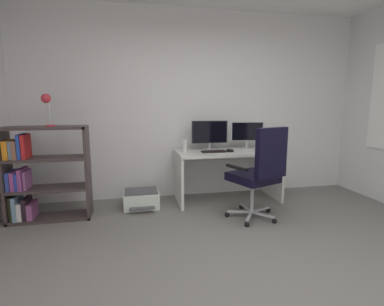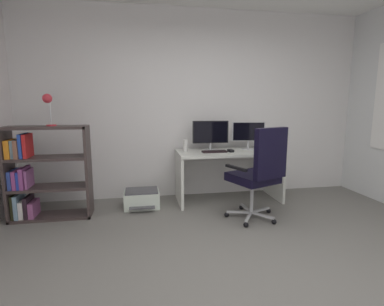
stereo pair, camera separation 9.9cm
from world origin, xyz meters
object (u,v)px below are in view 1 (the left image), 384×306
(office_chair, at_px, (260,170))
(desk_lamp, at_px, (47,102))
(bookshelf, at_px, (37,176))
(monitor_main, at_px, (210,133))
(keyboard, at_px, (214,151))
(desk, at_px, (228,164))
(monitor_secondary, at_px, (247,133))
(computer_mouse, at_px, (230,151))
(desktop_speaker, at_px, (185,146))
(printer, at_px, (141,199))

(office_chair, xyz_separation_m, desk_lamp, (-2.40, 0.55, 0.78))
(bookshelf, bearing_deg, monitor_main, 9.24)
(keyboard, bearing_deg, monitor_main, 94.71)
(desk, xyz_separation_m, monitor_secondary, (0.33, 0.11, 0.43))
(desk, xyz_separation_m, keyboard, (-0.23, -0.06, 0.20))
(monitor_secondary, bearing_deg, desk_lamp, -172.15)
(computer_mouse, relative_size, desk_lamp, 0.27)
(monitor_main, xyz_separation_m, office_chair, (0.37, -0.91, -0.35))
(keyboard, height_order, office_chair, office_chair)
(keyboard, bearing_deg, desk, 13.97)
(monitor_main, bearing_deg, monitor_secondary, 0.01)
(computer_mouse, height_order, desktop_speaker, desktop_speaker)
(monitor_main, bearing_deg, desktop_speaker, -172.68)
(desk, distance_m, desk_lamp, 2.45)
(office_chair, bearing_deg, computer_mouse, 99.36)
(computer_mouse, relative_size, bookshelf, 0.09)
(monitor_secondary, xyz_separation_m, printer, (-1.56, -0.19, -0.85))
(desk, distance_m, desktop_speaker, 0.67)
(computer_mouse, height_order, bookshelf, bookshelf)
(monitor_main, height_order, monitor_secondary, monitor_main)
(keyboard, height_order, desktop_speaker, desktop_speaker)
(desktop_speaker, relative_size, office_chair, 0.15)
(desk, distance_m, computer_mouse, 0.22)
(monitor_main, distance_m, monitor_secondary, 0.57)
(computer_mouse, bearing_deg, desk_lamp, 175.38)
(desk, height_order, computer_mouse, computer_mouse)
(keyboard, distance_m, desk_lamp, 2.17)
(keyboard, relative_size, bookshelf, 0.30)
(computer_mouse, bearing_deg, bookshelf, 175.07)
(monitor_secondary, distance_m, keyboard, 0.62)
(computer_mouse, bearing_deg, monitor_secondary, 21.07)
(desk, xyz_separation_m, desk_lamp, (-2.28, -0.25, 0.87))
(monitor_secondary, height_order, keyboard, monitor_secondary)
(monitor_main, height_order, office_chair, monitor_main)
(monitor_secondary, distance_m, printer, 1.78)
(monitor_main, height_order, computer_mouse, monitor_main)
(keyboard, distance_m, printer, 1.18)
(desk_lamp, relative_size, printer, 0.80)
(office_chair, xyz_separation_m, bookshelf, (-2.57, 0.55, -0.08))
(desktop_speaker, relative_size, bookshelf, 0.15)
(computer_mouse, relative_size, office_chair, 0.09)
(desk, height_order, office_chair, office_chair)
(computer_mouse, relative_size, desktop_speaker, 0.59)
(keyboard, bearing_deg, monitor_secondary, 16.18)
(desk, relative_size, monitor_secondary, 3.01)
(desktop_speaker, bearing_deg, monitor_main, 7.32)
(desktop_speaker, height_order, desk_lamp, desk_lamp)
(monitor_secondary, bearing_deg, monitor_main, -179.99)
(desktop_speaker, bearing_deg, keyboard, -17.38)
(office_chair, height_order, bookshelf, office_chair)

